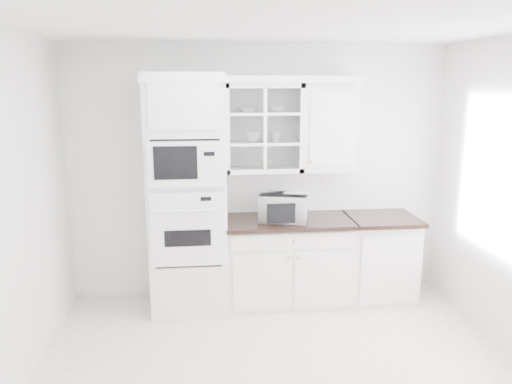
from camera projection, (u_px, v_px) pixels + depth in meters
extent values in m
cube|color=beige|center=(282.00, 380.00, 3.95)|extent=(4.00, 3.50, 0.01)
cube|color=white|center=(259.00, 173.00, 5.35)|extent=(4.00, 0.02, 2.70)
cube|color=white|center=(1.00, 224.00, 3.46)|extent=(0.02, 3.50, 2.70)
cube|color=white|center=(287.00, 25.00, 3.37)|extent=(4.00, 3.50, 0.02)
cube|color=white|center=(188.00, 195.00, 5.00)|extent=(0.76, 0.65, 2.40)
cube|color=white|center=(188.00, 230.00, 4.73)|extent=(0.70, 0.03, 0.72)
cube|color=black|center=(188.00, 238.00, 4.73)|extent=(0.44, 0.01, 0.16)
cube|color=white|center=(186.00, 165.00, 4.59)|extent=(0.70, 0.03, 0.43)
cube|color=black|center=(175.00, 163.00, 4.56)|extent=(0.40, 0.01, 0.31)
cube|color=white|center=(288.00, 262.00, 5.29)|extent=(1.30, 0.60, 0.88)
cube|color=#311D15|center=(289.00, 221.00, 5.16)|extent=(1.32, 0.67, 0.04)
cube|color=white|center=(379.00, 259.00, 5.39)|extent=(0.70, 0.60, 0.88)
cube|color=#311D15|center=(382.00, 219.00, 5.26)|extent=(0.72, 0.67, 0.04)
cube|color=white|center=(263.00, 128.00, 5.09)|extent=(0.80, 0.33, 0.90)
cube|color=white|center=(263.00, 143.00, 5.12)|extent=(0.74, 0.29, 0.02)
cube|color=white|center=(263.00, 113.00, 5.06)|extent=(0.74, 0.29, 0.02)
cube|color=white|center=(328.00, 127.00, 5.16)|extent=(0.55, 0.33, 0.90)
cube|color=white|center=(253.00, 79.00, 4.95)|extent=(2.14, 0.38, 0.07)
imported|color=white|center=(284.00, 207.00, 5.10)|extent=(0.57, 0.51, 0.28)
imported|color=white|center=(248.00, 110.00, 5.02)|extent=(0.25, 0.25, 0.05)
imported|color=white|center=(278.00, 109.00, 5.05)|extent=(0.22, 0.22, 0.06)
imported|color=white|center=(253.00, 137.00, 5.09)|extent=(0.16, 0.16, 0.11)
imported|color=white|center=(275.00, 136.00, 5.11)|extent=(0.14, 0.14, 0.10)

